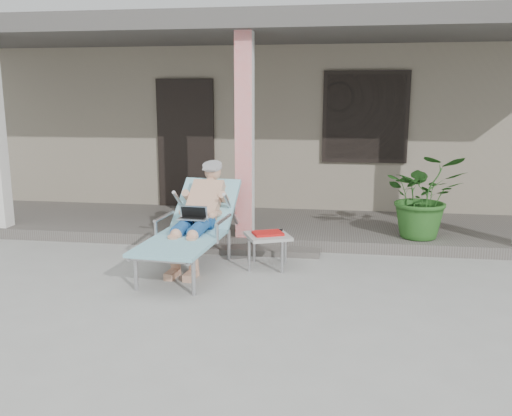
# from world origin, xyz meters

# --- Properties ---
(ground) EXTENTS (60.00, 60.00, 0.00)m
(ground) POSITION_xyz_m (0.00, 0.00, 0.00)
(ground) COLOR #9E9E99
(ground) RESTS_ON ground
(house) EXTENTS (10.40, 5.40, 3.30)m
(house) POSITION_xyz_m (0.00, 6.50, 1.67)
(house) COLOR gray
(house) RESTS_ON ground
(porch_deck) EXTENTS (10.00, 2.00, 0.15)m
(porch_deck) POSITION_xyz_m (0.00, 3.00, 0.07)
(porch_deck) COLOR #605B56
(porch_deck) RESTS_ON ground
(porch_overhang) EXTENTS (10.00, 2.30, 2.85)m
(porch_overhang) POSITION_xyz_m (0.00, 2.95, 2.79)
(porch_overhang) COLOR silver
(porch_overhang) RESTS_ON porch_deck
(porch_step) EXTENTS (2.00, 0.30, 0.07)m
(porch_step) POSITION_xyz_m (0.00, 1.85, 0.04)
(porch_step) COLOR #605B56
(porch_step) RESTS_ON ground
(lounger) EXTENTS (0.88, 1.98, 1.26)m
(lounger) POSITION_xyz_m (-0.44, 1.24, 0.77)
(lounger) COLOR #B7B7BC
(lounger) RESTS_ON ground
(side_table) EXTENTS (0.62, 0.62, 0.42)m
(side_table) POSITION_xyz_m (0.41, 1.30, 0.36)
(side_table) COLOR #A4A49F
(side_table) RESTS_ON ground
(potted_palm) EXTENTS (1.01, 0.88, 1.10)m
(potted_palm) POSITION_xyz_m (2.31, 2.40, 0.70)
(potted_palm) COLOR #26591E
(potted_palm) RESTS_ON porch_deck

